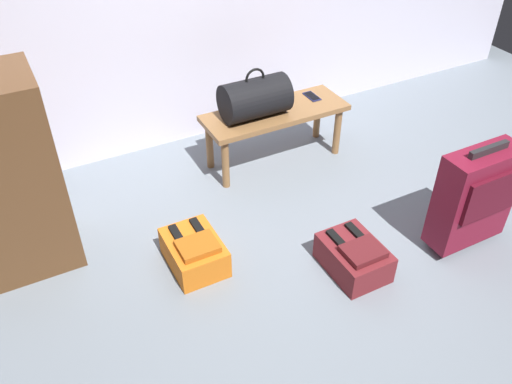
{
  "coord_description": "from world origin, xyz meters",
  "views": [
    {
      "loc": [
        -1.31,
        -1.76,
        2.15
      ],
      "look_at": [
        -0.17,
        0.42,
        0.25
      ],
      "focal_mm": 37.2,
      "sensor_mm": 36.0,
      "label": 1
    }
  ],
  "objects": [
    {
      "name": "side_cabinet",
      "position": [
        -1.45,
        0.76,
        0.55
      ],
      "size": [
        0.56,
        0.44,
        1.1
      ],
      "color": "brown",
      "rests_on": "ground"
    },
    {
      "name": "suitcase_upright_burgundy",
      "position": [
        0.83,
        -0.29,
        0.34
      ],
      "size": [
        0.46,
        0.21,
        0.67
      ],
      "color": "maroon",
      "rests_on": "ground"
    },
    {
      "name": "ground_plane",
      "position": [
        0.0,
        0.0,
        0.0
      ],
      "size": [
        6.6,
        6.6,
        0.0
      ],
      "primitive_type": "plane",
      "color": "slate"
    },
    {
      "name": "backpack_orange",
      "position": [
        -0.63,
        0.27,
        0.09
      ],
      "size": [
        0.28,
        0.38,
        0.21
      ],
      "color": "orange",
      "rests_on": "ground"
    },
    {
      "name": "cell_phone",
      "position": [
        0.6,
        1.04,
        0.4
      ],
      "size": [
        0.07,
        0.14,
        0.01
      ],
      "color": "#191E4C",
      "rests_on": "bench"
    },
    {
      "name": "backpack_maroon",
      "position": [
        0.13,
        -0.17,
        0.09
      ],
      "size": [
        0.28,
        0.38,
        0.21
      ],
      "color": "maroon",
      "rests_on": "ground"
    },
    {
      "name": "bench",
      "position": [
        0.28,
        0.99,
        0.34
      ],
      "size": [
        1.0,
        0.36,
        0.4
      ],
      "color": "olive",
      "rests_on": "ground"
    },
    {
      "name": "duffel_bag_black",
      "position": [
        0.12,
        0.99,
        0.53
      ],
      "size": [
        0.44,
        0.26,
        0.34
      ],
      "color": "black",
      "rests_on": "bench"
    }
  ]
}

